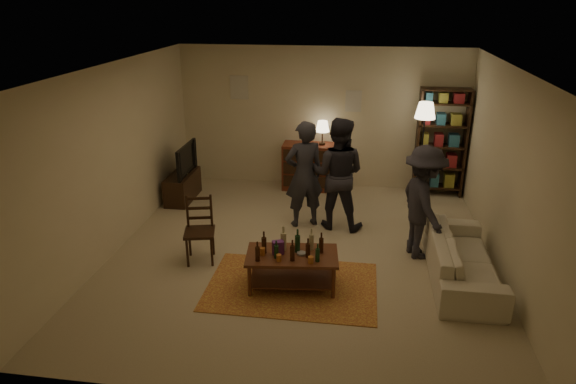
% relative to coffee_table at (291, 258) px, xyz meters
% --- Properties ---
extents(floor, '(6.00, 6.00, 0.00)m').
position_rel_coffee_table_xyz_m(floor, '(0.02, 0.94, -0.42)').
color(floor, '#C6B793').
rests_on(floor, ground).
extents(room_shell, '(6.00, 6.00, 6.00)m').
position_rel_coffee_table_xyz_m(room_shell, '(-0.63, 3.92, 1.40)').
color(room_shell, beige).
rests_on(room_shell, ground).
extents(rug, '(2.20, 1.50, 0.01)m').
position_rel_coffee_table_xyz_m(rug, '(0.01, 0.00, -0.41)').
color(rug, '#983221').
rests_on(rug, ground).
extents(coffee_table, '(1.23, 0.76, 0.82)m').
position_rel_coffee_table_xyz_m(coffee_table, '(0.00, 0.00, 0.00)').
color(coffee_table, brown).
rests_on(coffee_table, ground).
extents(dining_chair, '(0.50, 0.50, 0.97)m').
position_rel_coffee_table_xyz_m(dining_chair, '(-1.40, 0.57, 0.09)').
color(dining_chair, '#321D10').
rests_on(dining_chair, ground).
extents(tv_stand, '(0.40, 1.00, 1.06)m').
position_rel_coffee_table_xyz_m(tv_stand, '(-2.42, 2.74, -0.03)').
color(tv_stand, '#321D10').
rests_on(tv_stand, ground).
extents(dresser, '(1.00, 0.50, 1.36)m').
position_rel_coffee_table_xyz_m(dresser, '(-0.17, 3.66, 0.06)').
color(dresser, maroon).
rests_on(dresser, ground).
extents(bookshelf, '(0.90, 0.34, 2.02)m').
position_rel_coffee_table_xyz_m(bookshelf, '(2.27, 3.72, 0.62)').
color(bookshelf, '#321D10').
rests_on(bookshelf, ground).
extents(floor_lamp, '(0.36, 0.36, 1.84)m').
position_rel_coffee_table_xyz_m(floor_lamp, '(1.89, 3.31, 1.15)').
color(floor_lamp, black).
rests_on(floor_lamp, ground).
extents(sofa, '(0.81, 2.08, 0.61)m').
position_rel_coffee_table_xyz_m(sofa, '(2.22, 0.54, -0.11)').
color(sofa, beige).
rests_on(sofa, ground).
extents(person_left, '(0.76, 0.65, 1.76)m').
position_rel_coffee_table_xyz_m(person_left, '(-0.07, 1.96, 0.46)').
color(person_left, '#27282F').
rests_on(person_left, ground).
extents(person_right, '(0.98, 0.81, 1.82)m').
position_rel_coffee_table_xyz_m(person_right, '(0.46, 1.97, 0.49)').
color(person_right, '#24232A').
rests_on(person_right, ground).
extents(person_by_sofa, '(0.91, 1.21, 1.66)m').
position_rel_coffee_table_xyz_m(person_by_sofa, '(1.72, 1.14, 0.41)').
color(person_by_sofa, '#28262E').
rests_on(person_by_sofa, ground).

